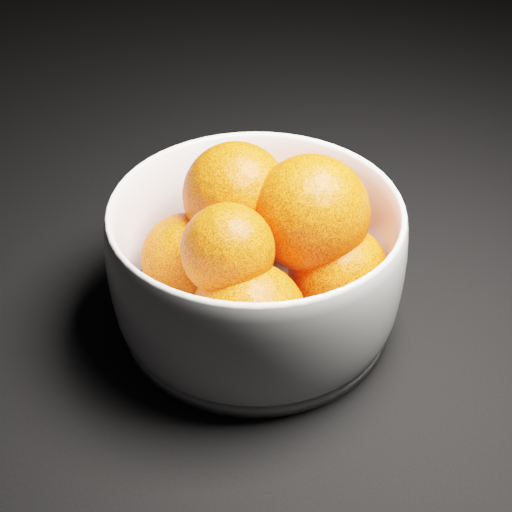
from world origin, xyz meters
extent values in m
cylinder|color=white|center=(0.11, 0.25, 0.01)|extent=(0.22, 0.22, 0.01)
sphere|color=#FF480A|center=(0.15, 0.31, 0.05)|extent=(0.08, 0.08, 0.08)
sphere|color=#FF480A|center=(0.06, 0.28, 0.05)|extent=(0.07, 0.07, 0.07)
sphere|color=#FF480A|center=(0.09, 0.19, 0.05)|extent=(0.09, 0.09, 0.09)
sphere|color=#FF480A|center=(0.17, 0.22, 0.05)|extent=(0.08, 0.08, 0.08)
sphere|color=#FF480A|center=(0.11, 0.29, 0.10)|extent=(0.09, 0.09, 0.09)
sphere|color=#FF480A|center=(0.08, 0.22, 0.10)|extent=(0.07, 0.07, 0.07)
sphere|color=#FF480A|center=(0.16, 0.25, 0.10)|extent=(0.09, 0.09, 0.09)
camera|label=1|loc=(-0.01, -0.17, 0.41)|focal=50.00mm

